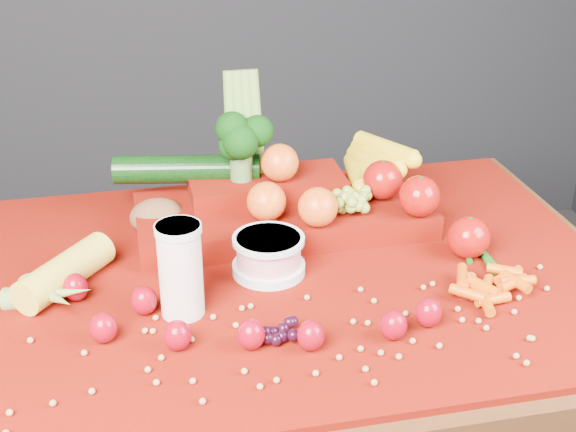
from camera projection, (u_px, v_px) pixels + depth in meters
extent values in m
cube|color=#35200C|center=(291.00, 289.00, 1.33)|extent=(1.10, 0.80, 0.05)
cube|color=#35200C|center=(35.00, 385.00, 1.69)|extent=(0.06, 0.06, 0.70)
cube|color=#35200C|center=(460.00, 330.00, 1.88)|extent=(0.06, 0.06, 0.70)
cube|color=#660903|center=(291.00, 273.00, 1.31)|extent=(1.05, 0.75, 0.01)
cylinder|color=silver|center=(181.00, 270.00, 1.16)|extent=(0.06, 0.06, 0.15)
cylinder|color=silver|center=(178.00, 229.00, 1.13)|extent=(0.07, 0.07, 0.01)
cylinder|color=silver|center=(269.00, 268.00, 1.30)|extent=(0.12, 0.12, 0.02)
cylinder|color=pink|center=(269.00, 251.00, 1.28)|extent=(0.10, 0.10, 0.05)
cylinder|color=silver|center=(268.00, 240.00, 1.28)|extent=(0.12, 0.12, 0.01)
ellipsoid|color=maroon|center=(144.00, 300.00, 1.19)|extent=(0.04, 0.04, 0.04)
cone|color=#0E480D|center=(143.00, 288.00, 1.18)|extent=(0.03, 0.03, 0.01)
ellipsoid|color=maroon|center=(103.00, 328.00, 1.12)|extent=(0.04, 0.04, 0.04)
cone|color=#0E480D|center=(102.00, 315.00, 1.11)|extent=(0.03, 0.03, 0.01)
ellipsoid|color=maroon|center=(177.00, 335.00, 1.11)|extent=(0.04, 0.04, 0.04)
cone|color=#0E480D|center=(176.00, 322.00, 1.10)|extent=(0.03, 0.03, 0.01)
ellipsoid|color=maroon|center=(251.00, 335.00, 1.11)|extent=(0.04, 0.04, 0.04)
cone|color=#0E480D|center=(251.00, 322.00, 1.10)|extent=(0.03, 0.03, 0.01)
ellipsoid|color=maroon|center=(311.00, 336.00, 1.11)|extent=(0.04, 0.04, 0.04)
cone|color=#0E480D|center=(311.00, 323.00, 1.10)|extent=(0.03, 0.03, 0.01)
ellipsoid|color=maroon|center=(394.00, 325.00, 1.13)|extent=(0.04, 0.04, 0.04)
cone|color=#0E480D|center=(394.00, 312.00, 1.12)|extent=(0.03, 0.03, 0.01)
ellipsoid|color=maroon|center=(178.00, 263.00, 1.28)|extent=(0.04, 0.04, 0.04)
cone|color=#0E480D|center=(178.00, 252.00, 1.27)|extent=(0.03, 0.03, 0.01)
ellipsoid|color=maroon|center=(76.00, 287.00, 1.22)|extent=(0.04, 0.04, 0.04)
cone|color=#0E480D|center=(74.00, 275.00, 1.21)|extent=(0.03, 0.03, 0.01)
ellipsoid|color=maroon|center=(428.00, 312.00, 1.16)|extent=(0.04, 0.04, 0.04)
cone|color=#0E480D|center=(430.00, 300.00, 1.15)|extent=(0.03, 0.03, 0.01)
cylinder|color=yellow|center=(65.00, 272.00, 1.25)|extent=(0.16, 0.18, 0.06)
ellipsoid|color=brown|center=(157.00, 217.00, 1.41)|extent=(0.10, 0.07, 0.07)
cube|color=#660903|center=(283.00, 216.00, 1.44)|extent=(0.52, 0.22, 0.04)
cube|color=#660903|center=(267.00, 185.00, 1.46)|extent=(0.28, 0.12, 0.03)
sphere|color=maroon|center=(420.00, 196.00, 1.37)|extent=(0.07, 0.07, 0.07)
sphere|color=maroon|center=(469.00, 237.00, 1.33)|extent=(0.07, 0.07, 0.07)
sphere|color=maroon|center=(383.00, 180.00, 1.44)|extent=(0.07, 0.07, 0.07)
sphere|color=red|center=(266.00, 201.00, 1.36)|extent=(0.07, 0.07, 0.07)
sphere|color=red|center=(318.00, 207.00, 1.34)|extent=(0.07, 0.07, 0.07)
sphere|color=red|center=(280.00, 163.00, 1.42)|extent=(0.07, 0.07, 0.07)
cylinder|color=yellow|center=(356.00, 173.00, 1.51)|extent=(0.06, 0.15, 0.04)
cylinder|color=yellow|center=(367.00, 165.00, 1.51)|extent=(0.04, 0.14, 0.04)
cylinder|color=yellow|center=(377.00, 157.00, 1.50)|extent=(0.07, 0.15, 0.04)
cylinder|color=yellow|center=(386.00, 149.00, 1.50)|extent=(0.09, 0.14, 0.04)
cylinder|color=#3F662D|center=(241.00, 167.00, 1.43)|extent=(0.04, 0.04, 0.04)
cylinder|color=olive|center=(231.00, 133.00, 1.44)|extent=(0.03, 0.06, 0.22)
cylinder|color=olive|center=(240.00, 132.00, 1.44)|extent=(0.02, 0.06, 0.22)
cylinder|color=olive|center=(248.00, 131.00, 1.45)|extent=(0.02, 0.06, 0.22)
cylinder|color=olive|center=(257.00, 131.00, 1.45)|extent=(0.03, 0.06, 0.22)
cylinder|color=black|center=(187.00, 169.00, 1.45)|extent=(0.27, 0.10, 0.05)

